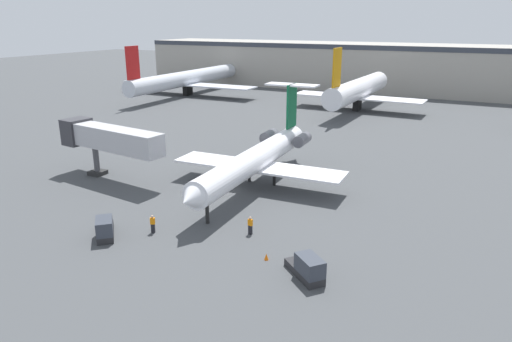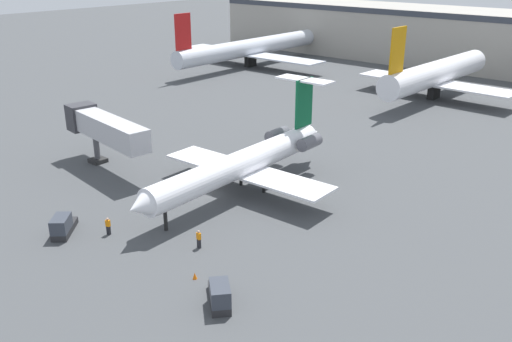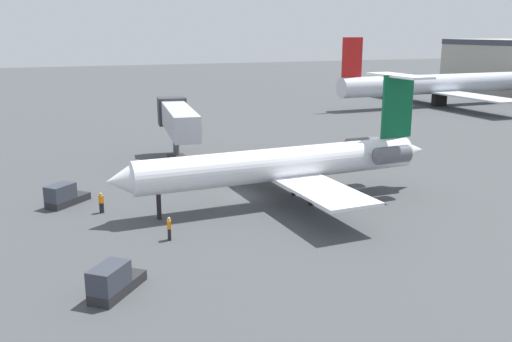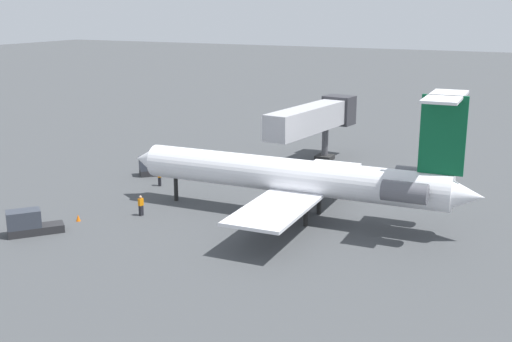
{
  "view_description": "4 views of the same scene",
  "coord_description": "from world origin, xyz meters",
  "px_view_note": "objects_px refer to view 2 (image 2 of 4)",
  "views": [
    {
      "loc": [
        26.07,
        -43.02,
        18.36
      ],
      "look_at": [
        4.17,
        0.23,
        2.74
      ],
      "focal_mm": 32.96,
      "sensor_mm": 36.0,
      "label": 1
    },
    {
      "loc": [
        39.9,
        -37.73,
        23.82
      ],
      "look_at": [
        4.91,
        2.4,
        2.97
      ],
      "focal_mm": 38.97,
      "sensor_mm": 36.0,
      "label": 2
    },
    {
      "loc": [
        45.01,
        -16.9,
        14.28
      ],
      "look_at": [
        2.7,
        -0.24,
        2.91
      ],
      "focal_mm": 39.48,
      "sensor_mm": 36.0,
      "label": 3
    },
    {
      "loc": [
        48.34,
        21.29,
        16.58
      ],
      "look_at": [
        3.57,
        -0.86,
        3.58
      ],
      "focal_mm": 44.92,
      "sensor_mm": 36.0,
      "label": 4
    }
  ],
  "objects_px": {
    "ground_crew_loader": "(108,226)",
    "traffic_cone_near": "(195,276)",
    "baggage_tug_trailing": "(63,226)",
    "baggage_tug_lead": "(220,295)",
    "jet_bridge": "(102,127)",
    "parked_airliner_west_end": "(250,48)",
    "parked_airliner_west_mid": "(436,74)",
    "regional_jet": "(245,161)",
    "ground_crew_marshaller": "(199,239)"
  },
  "relations": [
    {
      "from": "baggage_tug_lead",
      "to": "parked_airliner_west_mid",
      "type": "bearing_deg",
      "value": 102.37
    },
    {
      "from": "baggage_tug_lead",
      "to": "parked_airliner_west_mid",
      "type": "distance_m",
      "value": 70.55
    },
    {
      "from": "ground_crew_loader",
      "to": "ground_crew_marshaller",
      "type": "bearing_deg",
      "value": 24.88
    },
    {
      "from": "jet_bridge",
      "to": "baggage_tug_lead",
      "type": "height_order",
      "value": "jet_bridge"
    },
    {
      "from": "regional_jet",
      "to": "jet_bridge",
      "type": "distance_m",
      "value": 18.45
    },
    {
      "from": "parked_airliner_west_end",
      "to": "baggage_tug_trailing",
      "type": "bearing_deg",
      "value": -60.2
    },
    {
      "from": "traffic_cone_near",
      "to": "parked_airliner_west_mid",
      "type": "distance_m",
      "value": 68.68
    },
    {
      "from": "parked_airliner_west_mid",
      "to": "baggage_tug_trailing",
      "type": "bearing_deg",
      "value": -92.7
    },
    {
      "from": "ground_crew_marshaller",
      "to": "baggage_tug_lead",
      "type": "height_order",
      "value": "baggage_tug_lead"
    },
    {
      "from": "jet_bridge",
      "to": "parked_airliner_west_end",
      "type": "xyz_separation_m",
      "value": [
        -29.42,
        58.91,
        -0.83
      ]
    },
    {
      "from": "traffic_cone_near",
      "to": "parked_airliner_west_end",
      "type": "bearing_deg",
      "value": 128.87
    },
    {
      "from": "regional_jet",
      "to": "jet_bridge",
      "type": "relative_size",
      "value": 1.9
    },
    {
      "from": "regional_jet",
      "to": "parked_airliner_west_mid",
      "type": "xyz_separation_m",
      "value": [
        -2.66,
        52.27,
        0.9
      ]
    },
    {
      "from": "jet_bridge",
      "to": "ground_crew_marshaller",
      "type": "xyz_separation_m",
      "value": [
        22.71,
        -6.29,
        -4.13
      ]
    },
    {
      "from": "jet_bridge",
      "to": "baggage_tug_trailing",
      "type": "height_order",
      "value": "jet_bridge"
    },
    {
      "from": "regional_jet",
      "to": "ground_crew_loader",
      "type": "distance_m",
      "value": 15.92
    },
    {
      "from": "traffic_cone_near",
      "to": "parked_airliner_west_end",
      "type": "height_order",
      "value": "parked_airliner_west_end"
    },
    {
      "from": "jet_bridge",
      "to": "parked_airliner_west_end",
      "type": "bearing_deg",
      "value": 116.54
    },
    {
      "from": "ground_crew_marshaller",
      "to": "baggage_tug_lead",
      "type": "relative_size",
      "value": 0.43
    },
    {
      "from": "ground_crew_loader",
      "to": "parked_airliner_west_end",
      "type": "height_order",
      "value": "parked_airliner_west_end"
    },
    {
      "from": "jet_bridge",
      "to": "ground_crew_loader",
      "type": "distance_m",
      "value": 18.27
    },
    {
      "from": "baggage_tug_trailing",
      "to": "traffic_cone_near",
      "type": "height_order",
      "value": "baggage_tug_trailing"
    },
    {
      "from": "baggage_tug_lead",
      "to": "baggage_tug_trailing",
      "type": "distance_m",
      "value": 18.48
    },
    {
      "from": "ground_crew_loader",
      "to": "baggage_tug_lead",
      "type": "xyz_separation_m",
      "value": [
        15.27,
        -1.11,
        -0.02
      ]
    },
    {
      "from": "regional_jet",
      "to": "ground_crew_loader",
      "type": "bearing_deg",
      "value": -100.42
    },
    {
      "from": "traffic_cone_near",
      "to": "ground_crew_marshaller",
      "type": "bearing_deg",
      "value": 132.68
    },
    {
      "from": "regional_jet",
      "to": "baggage_tug_trailing",
      "type": "relative_size",
      "value": 7.55
    },
    {
      "from": "jet_bridge",
      "to": "baggage_tug_lead",
      "type": "xyz_separation_m",
      "value": [
        29.99,
        -11.11,
        -4.15
      ]
    },
    {
      "from": "baggage_tug_lead",
      "to": "ground_crew_marshaller",
      "type": "bearing_deg",
      "value": 146.51
    },
    {
      "from": "jet_bridge",
      "to": "baggage_tug_trailing",
      "type": "distance_m",
      "value": 17.67
    },
    {
      "from": "jet_bridge",
      "to": "parked_airliner_west_mid",
      "type": "relative_size",
      "value": 0.47
    },
    {
      "from": "regional_jet",
      "to": "baggage_tug_trailing",
      "type": "height_order",
      "value": "regional_jet"
    },
    {
      "from": "baggage_tug_lead",
      "to": "parked_airliner_west_end",
      "type": "bearing_deg",
      "value": 130.32
    },
    {
      "from": "ground_crew_marshaller",
      "to": "baggage_tug_lead",
      "type": "xyz_separation_m",
      "value": [
        7.28,
        -4.82,
        -0.02
      ]
    },
    {
      "from": "ground_crew_marshaller",
      "to": "parked_airliner_west_mid",
      "type": "bearing_deg",
      "value": 96.96
    },
    {
      "from": "ground_crew_marshaller",
      "to": "traffic_cone_near",
      "type": "height_order",
      "value": "ground_crew_marshaller"
    },
    {
      "from": "jet_bridge",
      "to": "parked_airliner_west_end",
      "type": "distance_m",
      "value": 65.86
    },
    {
      "from": "jet_bridge",
      "to": "parked_airliner_west_mid",
      "type": "distance_m",
      "value": 59.61
    },
    {
      "from": "regional_jet",
      "to": "ground_crew_loader",
      "type": "height_order",
      "value": "regional_jet"
    },
    {
      "from": "baggage_tug_trailing",
      "to": "baggage_tug_lead",
      "type": "bearing_deg",
      "value": 4.89
    },
    {
      "from": "baggage_tug_lead",
      "to": "traffic_cone_near",
      "type": "xyz_separation_m",
      "value": [
        -3.93,
        1.18,
        -0.56
      ]
    },
    {
      "from": "parked_airliner_west_mid",
      "to": "traffic_cone_near",
      "type": "bearing_deg",
      "value": -80.63
    },
    {
      "from": "baggage_tug_lead",
      "to": "jet_bridge",
      "type": "bearing_deg",
      "value": 159.68
    },
    {
      "from": "ground_crew_marshaller",
      "to": "baggage_tug_trailing",
      "type": "bearing_deg",
      "value": -150.13
    },
    {
      "from": "ground_crew_marshaller",
      "to": "parked_airliner_west_mid",
      "type": "relative_size",
      "value": 0.05
    },
    {
      "from": "ground_crew_loader",
      "to": "baggage_tug_lead",
      "type": "distance_m",
      "value": 15.31
    },
    {
      "from": "ground_crew_loader",
      "to": "parked_airliner_west_mid",
      "type": "bearing_deg",
      "value": 89.85
    },
    {
      "from": "baggage_tug_lead",
      "to": "traffic_cone_near",
      "type": "bearing_deg",
      "value": 163.24
    },
    {
      "from": "ground_crew_loader",
      "to": "traffic_cone_near",
      "type": "distance_m",
      "value": 11.35
    },
    {
      "from": "ground_crew_loader",
      "to": "parked_airliner_west_end",
      "type": "bearing_deg",
      "value": 122.65
    }
  ]
}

